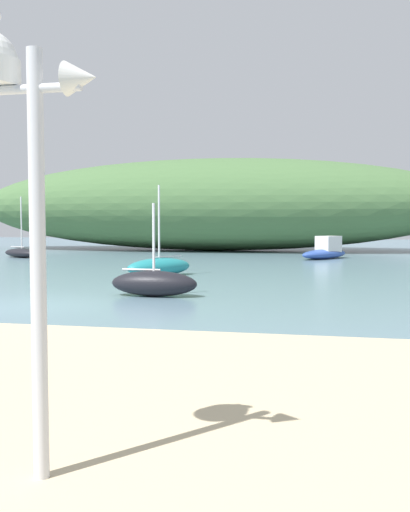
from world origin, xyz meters
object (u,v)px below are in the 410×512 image
Objects in this scene: motorboat_by_sandbar at (326,251)px; mast_structure at (11,120)px; sailboat_off_point at (22,253)px; sailboat_mid_channel at (154,283)px; sailboat_inner_mooring at (159,267)px.

mast_structure is at bearing -94.87° from motorboat_by_sandbar.
sailboat_off_point is 1.37× the size of sailboat_mid_channel.
sailboat_inner_mooring reaches higher than sailboat_mid_channel.
sailboat_off_point reaches higher than sailboat_inner_mooring.
mast_structure is at bearing -78.20° from sailboat_mid_channel.
motorboat_by_sandbar is (2.56, 30.03, -2.46)m from mast_structure.
mast_structure is 30.24m from motorboat_by_sandbar.
motorboat_by_sandbar is at bearing 7.73° from sailboat_off_point.
sailboat_mid_channel is (1.58, -5.97, 0.01)m from sailboat_inner_mooring.
motorboat_by_sandbar is at bearing 85.13° from mast_structure.
mast_structure is 0.85× the size of motorboat_by_sandbar.
mast_structure is at bearing -60.49° from sailboat_off_point.
sailboat_off_point is (-11.55, 9.74, -0.08)m from sailboat_inner_mooring.
sailboat_inner_mooring is at bearing 102.81° from mast_structure.
sailboat_off_point is 0.93× the size of motorboat_by_sandbar.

